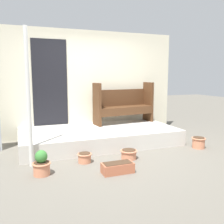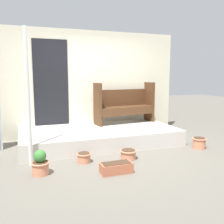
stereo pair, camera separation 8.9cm
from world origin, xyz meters
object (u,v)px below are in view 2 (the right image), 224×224
Objects in this scene: flower_pot_far_right at (199,143)px; flower_pot_left at (40,164)px; support_post at (28,98)px; flower_pot_right at (128,154)px; planter_box_rect at (116,168)px; bench at (124,103)px; flower_pot_middle at (84,157)px.

flower_pot_left is at bearing -174.41° from flower_pot_far_right.
flower_pot_far_right is (3.35, -0.14, -1.02)m from support_post.
planter_box_rect is (-0.44, -0.54, -0.01)m from flower_pot_right.
bench reaches higher than flower_pot_right.
flower_pot_left is at bearing -157.97° from flower_pot_middle.
flower_pot_middle is at bearing -179.78° from flower_pot_far_right.
flower_pot_right is (-0.60, -1.67, -0.73)m from bench.
flower_pot_middle is (-1.41, -1.57, -0.73)m from bench.
flower_pot_middle is 0.74m from planter_box_rect.
flower_pot_left reaches higher than flower_pot_right.
flower_pot_right is at bearing -8.40° from support_post.
flower_pot_middle is 0.89× the size of flower_pot_far_right.
flower_pot_far_right is (1.66, 0.10, 0.03)m from flower_pot_right.
support_post is 5.84× the size of flower_pot_left.
bench is at bearing 70.05° from flower_pot_right.
support_post reaches higher than flower_pot_middle.
planter_box_rect is at bearing -121.21° from bench.
flower_pot_far_right is (3.22, 0.32, -0.05)m from flower_pot_left.
support_post is at bearing -154.12° from bench.
bench reaches higher than flower_pot_left.
flower_pot_right is at bearing 50.85° from planter_box_rect.
bench is 1.92m from flower_pot_right.
planter_box_rect is at bearing -32.47° from support_post.
flower_pot_far_right is at bearing -61.86° from bench.
flower_pot_middle is 0.52× the size of planter_box_rect.
support_post is 1.38m from flower_pot_middle.
bench is 2.24m from flower_pot_middle.
flower_pot_middle is (0.76, 0.31, -0.07)m from flower_pot_left.
support_post is at bearing 105.10° from flower_pot_left.
flower_pot_left is at bearing 163.49° from planter_box_rect.
flower_pot_left is 0.82m from flower_pot_middle.
bench is 2.94m from flower_pot_left.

